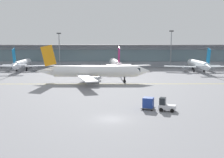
{
  "coord_description": "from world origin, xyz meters",
  "views": [
    {
      "loc": [
        0.32,
        -37.23,
        10.81
      ],
      "look_at": [
        -0.01,
        19.68,
        3.0
      ],
      "focal_mm": 43.62,
      "sensor_mm": 36.0,
      "label": 1
    }
  ],
  "objects_px": {
    "gate_airplane_1": "(22,64)",
    "baggage_tug": "(166,105)",
    "gate_airplane_2": "(115,64)",
    "taxiing_regional_jet": "(94,71)",
    "apron_light_mast_1": "(59,49)",
    "apron_light_mast_2": "(171,48)",
    "cargo_dolly_lead": "(148,103)",
    "gate_airplane_3": "(198,64)"
  },
  "relations": [
    {
      "from": "gate_airplane_1",
      "to": "gate_airplane_3",
      "type": "height_order",
      "value": "gate_airplane_3"
    },
    {
      "from": "baggage_tug",
      "to": "apron_light_mast_1",
      "type": "relative_size",
      "value": 0.2
    },
    {
      "from": "gate_airplane_1",
      "to": "apron_light_mast_2",
      "type": "xyz_separation_m",
      "value": [
        57.94,
        13.07,
        5.76
      ]
    },
    {
      "from": "apron_light_mast_2",
      "to": "apron_light_mast_1",
      "type": "bearing_deg",
      "value": -178.66
    },
    {
      "from": "gate_airplane_1",
      "to": "taxiing_regional_jet",
      "type": "relative_size",
      "value": 0.88
    },
    {
      "from": "gate_airplane_1",
      "to": "baggage_tug",
      "type": "height_order",
      "value": "gate_airplane_1"
    },
    {
      "from": "gate_airplane_2",
      "to": "apron_light_mast_2",
      "type": "bearing_deg",
      "value": -64.76
    },
    {
      "from": "baggage_tug",
      "to": "apron_light_mast_2",
      "type": "height_order",
      "value": "apron_light_mast_2"
    },
    {
      "from": "gate_airplane_2",
      "to": "cargo_dolly_lead",
      "type": "distance_m",
      "value": 57.62
    },
    {
      "from": "taxiing_regional_jet",
      "to": "baggage_tug",
      "type": "distance_m",
      "value": 32.54
    },
    {
      "from": "gate_airplane_3",
      "to": "apron_light_mast_1",
      "type": "distance_m",
      "value": 55.26
    },
    {
      "from": "gate_airplane_3",
      "to": "apron_light_mast_2",
      "type": "xyz_separation_m",
      "value": [
        -6.78,
        15.4,
        5.74
      ]
    },
    {
      "from": "gate_airplane_1",
      "to": "apron_light_mast_1",
      "type": "bearing_deg",
      "value": -49.2
    },
    {
      "from": "taxiing_regional_jet",
      "to": "apron_light_mast_2",
      "type": "xyz_separation_m",
      "value": [
        29.02,
        42.4,
        5.4
      ]
    },
    {
      "from": "apron_light_mast_1",
      "to": "apron_light_mast_2",
      "type": "distance_m",
      "value": 46.36
    },
    {
      "from": "gate_airplane_2",
      "to": "cargo_dolly_lead",
      "type": "xyz_separation_m",
      "value": [
        4.87,
        -57.39,
        -1.75
      ]
    },
    {
      "from": "gate_airplane_2",
      "to": "taxiing_regional_jet",
      "type": "xyz_separation_m",
      "value": [
        -5.82,
        -28.73,
        0.21
      ]
    },
    {
      "from": "gate_airplane_2",
      "to": "gate_airplane_3",
      "type": "height_order",
      "value": "gate_airplane_2"
    },
    {
      "from": "gate_airplane_1",
      "to": "apron_light_mast_1",
      "type": "distance_m",
      "value": 17.49
    },
    {
      "from": "gate_airplane_2",
      "to": "gate_airplane_3",
      "type": "distance_m",
      "value": 30.02
    },
    {
      "from": "taxiing_regional_jet",
      "to": "apron_light_mast_1",
      "type": "distance_m",
      "value": 45.07
    },
    {
      "from": "baggage_tug",
      "to": "gate_airplane_2",
      "type": "bearing_deg",
      "value": 116.89
    },
    {
      "from": "apron_light_mast_2",
      "to": "taxiing_regional_jet",
      "type": "bearing_deg",
      "value": -124.39
    },
    {
      "from": "taxiing_regional_jet",
      "to": "baggage_tug",
      "type": "height_order",
      "value": "taxiing_regional_jet"
    },
    {
      "from": "baggage_tug",
      "to": "apron_light_mast_2",
      "type": "distance_m",
      "value": 74.06
    },
    {
      "from": "gate_airplane_1",
      "to": "taxiing_regional_jet",
      "type": "height_order",
      "value": "taxiing_regional_jet"
    },
    {
      "from": "cargo_dolly_lead",
      "to": "taxiing_regional_jet",
      "type": "bearing_deg",
      "value": 129.99
    },
    {
      "from": "gate_airplane_2",
      "to": "cargo_dolly_lead",
      "type": "relative_size",
      "value": 11.25
    },
    {
      "from": "apron_light_mast_1",
      "to": "apron_light_mast_2",
      "type": "bearing_deg",
      "value": 1.34
    },
    {
      "from": "gate_airplane_1",
      "to": "gate_airplane_2",
      "type": "height_order",
      "value": "gate_airplane_2"
    },
    {
      "from": "gate_airplane_3",
      "to": "gate_airplane_1",
      "type": "bearing_deg",
      "value": 88.54
    },
    {
      "from": "gate_airplane_2",
      "to": "baggage_tug",
      "type": "bearing_deg",
      "value": -177.9
    },
    {
      "from": "gate_airplane_1",
      "to": "apron_light_mast_2",
      "type": "distance_m",
      "value": 59.67
    },
    {
      "from": "gate_airplane_1",
      "to": "gate_airplane_3",
      "type": "relative_size",
      "value": 0.99
    },
    {
      "from": "taxiing_regional_jet",
      "to": "gate_airplane_2",
      "type": "bearing_deg",
      "value": 77.9
    },
    {
      "from": "cargo_dolly_lead",
      "to": "apron_light_mast_2",
      "type": "height_order",
      "value": "apron_light_mast_2"
    },
    {
      "from": "gate_airplane_1",
      "to": "baggage_tug",
      "type": "bearing_deg",
      "value": -149.49
    },
    {
      "from": "gate_airplane_2",
      "to": "apron_light_mast_2",
      "type": "distance_m",
      "value": 27.5
    },
    {
      "from": "apron_light_mast_2",
      "to": "baggage_tug",
      "type": "bearing_deg",
      "value": -102.28
    },
    {
      "from": "baggage_tug",
      "to": "cargo_dolly_lead",
      "type": "xyz_separation_m",
      "value": [
        -2.66,
        0.94,
        0.16
      ]
    },
    {
      "from": "gate_airplane_3",
      "to": "apron_light_mast_2",
      "type": "relative_size",
      "value": 1.74
    },
    {
      "from": "gate_airplane_1",
      "to": "baggage_tug",
      "type": "xyz_separation_m",
      "value": [
        42.27,
        -58.92,
        -1.76
      ]
    }
  ]
}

